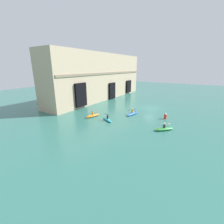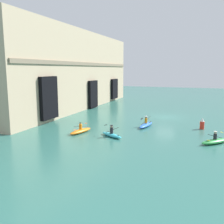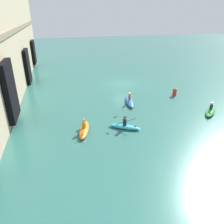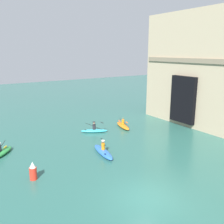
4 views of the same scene
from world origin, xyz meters
name	(u,v)px [view 4 (image 4 of 4)]	position (x,y,z in m)	size (l,w,h in m)	color
ground_plane	(146,199)	(0.00, 0.00, 0.00)	(120.00, 120.00, 0.00)	#2D665B
kayak_cyan	(94,130)	(-12.44, 3.45, 0.24)	(1.97, 2.78, 1.18)	#33B2C6
kayak_blue	(103,151)	(-6.95, 1.25, 0.25)	(3.54, 1.28, 1.24)	blue
kayak_green	(0,153)	(-11.35, -6.06, 0.24)	(2.82, 2.73, 1.14)	green
kayak_orange	(123,125)	(-12.18, 7.03, 0.24)	(3.21, 1.45, 1.15)	orange
marker_buoy	(33,171)	(-5.92, -4.87, 0.59)	(0.49, 0.49, 1.27)	red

